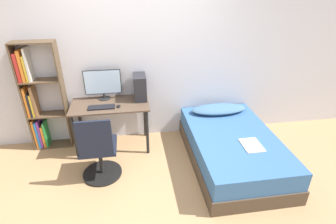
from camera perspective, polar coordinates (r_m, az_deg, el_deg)
name	(u,v)px	position (r m, az deg, el deg)	size (l,w,h in m)	color
ground_plane	(148,199)	(3.32, -4.38, -18.29)	(14.00, 14.00, 0.00)	tan
wall_back	(137,61)	(3.97, -6.84, 10.87)	(8.00, 0.05, 2.50)	silver
desk	(111,111)	(3.91, -12.36, 0.27)	(1.11, 0.59, 0.74)	brown
bookshelf	(38,101)	(4.22, -26.49, 2.17)	(0.56, 0.23, 1.62)	brown
office_chair	(99,155)	(3.47, -14.76, -8.94)	(0.51, 0.51, 0.93)	black
bed	(232,148)	(3.82, 13.73, -7.67)	(1.14, 1.85, 0.45)	#4C3D2D
pillow	(219,109)	(4.21, 10.94, 0.63)	(0.87, 0.36, 0.11)	teal
magazine	(252,145)	(3.53, 17.78, -6.89)	(0.24, 0.32, 0.01)	silver
monitor	(103,83)	(3.96, -14.01, 6.07)	(0.53, 0.18, 0.45)	black
keyboard	(102,107)	(3.76, -14.26, 1.01)	(0.37, 0.14, 0.02)	black
pc_tower	(140,87)	(3.89, -6.15, 5.40)	(0.18, 0.32, 0.37)	#232328
mouse	(119,106)	(3.74, -10.72, 1.26)	(0.06, 0.09, 0.02)	black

